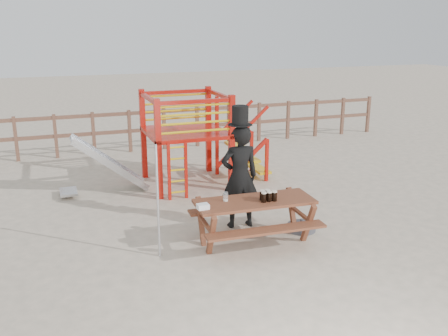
% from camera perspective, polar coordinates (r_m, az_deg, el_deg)
% --- Properties ---
extents(ground, '(60.00, 60.00, 0.00)m').
position_cam_1_polar(ground, '(8.24, 1.25, -9.18)').
color(ground, beige).
rests_on(ground, ground).
extents(back_fence, '(15.09, 0.09, 1.20)m').
position_cam_1_polar(back_fence, '(14.47, -8.80, 4.86)').
color(back_fence, brown).
rests_on(back_fence, ground).
extents(playground_fort, '(4.71, 1.84, 2.10)m').
position_cam_1_polar(playground_fort, '(11.17, -4.76, 3.41)').
color(playground_fort, '#AC140B').
rests_on(playground_fort, ground).
extents(picnic_table, '(2.01, 1.43, 0.76)m').
position_cam_1_polar(picnic_table, '(8.28, 3.49, -5.50)').
color(picnic_table, brown).
rests_on(picnic_table, ground).
extents(man_with_hat, '(0.70, 0.48, 2.19)m').
position_cam_1_polar(man_with_hat, '(8.79, 1.80, -0.69)').
color(man_with_hat, black).
rests_on(man_with_hat, ground).
extents(metal_pole, '(0.04, 0.04, 1.81)m').
position_cam_1_polar(metal_pole, '(7.71, -7.57, -3.88)').
color(metal_pole, '#B2B2B7').
rests_on(metal_pole, ground).
extents(parasol_base, '(0.50, 0.50, 0.21)m').
position_cam_1_polar(parasol_base, '(9.01, 8.84, -6.70)').
color(parasol_base, '#3D3D42').
rests_on(parasol_base, ground).
extents(paper_bag, '(0.18, 0.15, 0.08)m').
position_cam_1_polar(paper_bag, '(7.78, -2.43, -4.42)').
color(paper_bag, white).
rests_on(paper_bag, picnic_table).
extents(stout_pints, '(0.27, 0.19, 0.17)m').
position_cam_1_polar(stout_pints, '(8.14, 4.98, -3.18)').
color(stout_pints, black).
rests_on(stout_pints, picnic_table).
extents(empty_glasses, '(0.08, 0.08, 0.15)m').
position_cam_1_polar(empty_glasses, '(8.10, 0.18, -3.33)').
color(empty_glasses, silver).
rests_on(empty_glasses, picnic_table).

